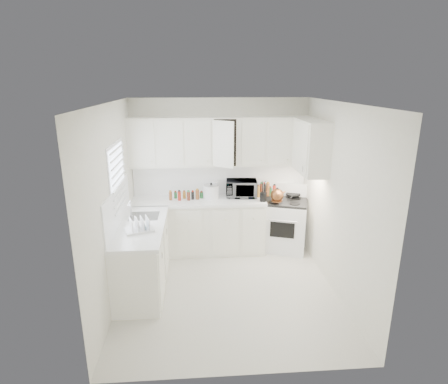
{
  "coord_description": "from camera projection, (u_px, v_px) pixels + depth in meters",
  "views": [
    {
      "loc": [
        -0.4,
        -4.61,
        2.86
      ],
      "look_at": [
        0.0,
        0.7,
        1.25
      ],
      "focal_mm": 29.51,
      "sensor_mm": 36.0,
      "label": 1
    }
  ],
  "objects": [
    {
      "name": "spice_left_1",
      "position": [
        175.0,
        196.0,
        6.17
      ],
      "size": [
        0.06,
        0.06,
        0.13
      ],
      "primitive_type": "cylinder",
      "color": "#267437",
      "rests_on": "countertop_back"
    },
    {
      "name": "spice_left_3",
      "position": [
        184.0,
        195.0,
        6.19
      ],
      "size": [
        0.06,
        0.06,
        0.13
      ],
      "primitive_type": "cylinder",
      "color": "#BA802B",
      "rests_on": "countertop_back"
    },
    {
      "name": "paper_towel",
      "position": [
        215.0,
        189.0,
        6.33
      ],
      "size": [
        0.12,
        0.12,
        0.27
      ],
      "primitive_type": "cylinder",
      "color": "white",
      "rests_on": "countertop_back"
    },
    {
      "name": "sauce_right_4",
      "position": [
        266.0,
        190.0,
        6.4
      ],
      "size": [
        0.06,
        0.06,
        0.19
      ],
      "primitive_type": "cylinder",
      "color": "brown",
      "rests_on": "countertop_back"
    },
    {
      "name": "wall_left",
      "position": [
        113.0,
        206.0,
        4.77
      ],
      "size": [
        0.0,
        3.2,
        3.2
      ],
      "primitive_type": "plane",
      "rotation": [
        1.57,
        0.0,
        1.57
      ],
      "color": "white",
      "rests_on": "ground"
    },
    {
      "name": "lower_cabinets_back",
      "position": [
        199.0,
        227.0,
        6.34
      ],
      "size": [
        2.22,
        0.6,
        0.9
      ],
      "primitive_type": null,
      "color": "white",
      "rests_on": "floor"
    },
    {
      "name": "backsplash_back",
      "position": [
        220.0,
        179.0,
        6.42
      ],
      "size": [
        2.98,
        0.02,
        0.55
      ],
      "primitive_type": "cube",
      "color": "white",
      "rests_on": "wall_back"
    },
    {
      "name": "floor",
      "position": [
        228.0,
        290.0,
        5.25
      ],
      "size": [
        3.2,
        3.2,
        0.0
      ],
      "primitive_type": "plane",
      "color": "silver",
      "rests_on": "ground"
    },
    {
      "name": "tea_kettle",
      "position": [
        277.0,
        194.0,
        6.08
      ],
      "size": [
        0.28,
        0.24,
        0.25
      ],
      "primitive_type": null,
      "rotation": [
        0.0,
        0.0,
        0.02
      ],
      "color": "brown",
      "rests_on": "stove"
    },
    {
      "name": "wall_front",
      "position": [
        243.0,
        259.0,
        3.35
      ],
      "size": [
        3.0,
        0.0,
        3.0
      ],
      "primitive_type": "plane",
      "rotation": [
        -1.57,
        0.0,
        0.0
      ],
      "color": "white",
      "rests_on": "ground"
    },
    {
      "name": "window_blinds",
      "position": [
        118.0,
        181.0,
        5.03
      ],
      "size": [
        0.06,
        0.96,
        1.06
      ],
      "primitive_type": null,
      "color": "white",
      "rests_on": "wall_left"
    },
    {
      "name": "backsplash_left",
      "position": [
        117.0,
        207.0,
        4.98
      ],
      "size": [
        0.02,
        1.6,
        0.55
      ],
      "primitive_type": "cube",
      "color": "white",
      "rests_on": "wall_left"
    },
    {
      "name": "utensil_crock",
      "position": [
        263.0,
        191.0,
        6.04
      ],
      "size": [
        0.14,
        0.14,
        0.36
      ],
      "primitive_type": null,
      "rotation": [
        0.0,
        0.0,
        -0.17
      ],
      "color": "black",
      "rests_on": "countertop_back"
    },
    {
      "name": "spice_left_4",
      "position": [
        189.0,
        194.0,
        6.28
      ],
      "size": [
        0.06,
        0.06,
        0.13
      ],
      "primitive_type": "cylinder",
      "color": "#5F2A1B",
      "rests_on": "countertop_back"
    },
    {
      "name": "spice_left_7",
      "position": [
        202.0,
        195.0,
        6.21
      ],
      "size": [
        0.06,
        0.06,
        0.13
      ],
      "primitive_type": "cylinder",
      "color": "#267437",
      "rests_on": "countertop_back"
    },
    {
      "name": "frying_pan",
      "position": [
        293.0,
        194.0,
        6.44
      ],
      "size": [
        0.39,
        0.48,
        0.04
      ],
      "primitive_type": null,
      "rotation": [
        0.0,
        0.0,
        -0.39
      ],
      "color": "black",
      "rests_on": "stove"
    },
    {
      "name": "wall_back",
      "position": [
        220.0,
        174.0,
        6.41
      ],
      "size": [
        3.0,
        0.0,
        3.0
      ],
      "primitive_type": "plane",
      "rotation": [
        1.57,
        0.0,
        0.0
      ],
      "color": "white",
      "rests_on": "ground"
    },
    {
      "name": "sauce_right_2",
      "position": [
        260.0,
        190.0,
        6.4
      ],
      "size": [
        0.06,
        0.06,
        0.19
      ],
      "primitive_type": "cylinder",
      "color": "#5F2A1B",
      "rests_on": "countertop_back"
    },
    {
      "name": "spice_left_0",
      "position": [
        171.0,
        194.0,
        6.26
      ],
      "size": [
        0.06,
        0.06,
        0.13
      ],
      "primitive_type": "cylinder",
      "color": "brown",
      "rests_on": "countertop_back"
    },
    {
      "name": "countertop_back",
      "position": [
        198.0,
        201.0,
        6.19
      ],
      "size": [
        2.24,
        0.64,
        0.05
      ],
      "primitive_type": "cube",
      "color": "white",
      "rests_on": "lower_cabinets_back"
    },
    {
      "name": "sauce_right_3",
      "position": [
        264.0,
        191.0,
        6.34
      ],
      "size": [
        0.06,
        0.06,
        0.19
      ],
      "primitive_type": "cylinder",
      "color": "black",
      "rests_on": "countertop_back"
    },
    {
      "name": "spice_left_5",
      "position": [
        193.0,
        195.0,
        6.2
      ],
      "size": [
        0.06,
        0.06,
        0.13
      ],
      "primitive_type": "cylinder",
      "color": "black",
      "rests_on": "countertop_back"
    },
    {
      "name": "sauce_right_1",
      "position": [
        258.0,
        191.0,
        6.33
      ],
      "size": [
        0.06,
        0.06,
        0.19
      ],
      "primitive_type": "cylinder",
      "color": "#BA802B",
      "rests_on": "countertop_back"
    },
    {
      "name": "wall_right",
      "position": [
        338.0,
        201.0,
        4.99
      ],
      "size": [
        0.0,
        3.2,
        3.2
      ],
      "primitive_type": "plane",
      "rotation": [
        1.57,
        0.0,
        -1.57
      ],
      "color": "white",
      "rests_on": "ground"
    },
    {
      "name": "sauce_right_0",
      "position": [
        254.0,
        190.0,
        6.39
      ],
      "size": [
        0.06,
        0.06,
        0.19
      ],
      "primitive_type": "cylinder",
      "color": "#A72216",
      "rests_on": "countertop_back"
    },
    {
      "name": "sauce_right_5",
      "position": [
        270.0,
        191.0,
        6.35
      ],
      "size": [
        0.06,
        0.06,
        0.19
      ],
      "primitive_type": "cylinder",
      "color": "#267437",
      "rests_on": "countertop_back"
    },
    {
      "name": "spice_left_6",
      "position": [
        198.0,
        194.0,
        6.29
      ],
      "size": [
        0.06,
        0.06,
        0.13
      ],
      "primitive_type": "cylinder",
      "color": "brown",
      "rests_on": "countertop_back"
    },
    {
      "name": "microwave",
      "position": [
        241.0,
        187.0,
        6.29
      ],
      "size": [
        0.54,
        0.33,
        0.35
      ],
      "primitive_type": "imported",
      "rotation": [
        0.0,
        0.0,
        -0.09
      ],
      "color": "gray",
      "rests_on": "countertop_back"
    },
    {
      "name": "countertop_left",
      "position": [
        141.0,
        227.0,
        5.09
      ],
      "size": [
        0.64,
        1.62,
        0.05
      ],
      "primitive_type": "cube",
      "color": "white",
      "rests_on": "lower_cabinets_left"
    },
    {
      "name": "upper_cabinets_right",
      "position": [
        309.0,
        172.0,
        5.7
      ],
      "size": [
        0.33,
        0.9,
        0.8
      ],
      "primitive_type": null,
      "color": "white",
      "rests_on": "wall_right"
    },
    {
      "name": "dish_rack",
      "position": [
        139.0,
        224.0,
        4.86
      ],
      "size": [
        0.43,
        0.37,
        0.2
      ],
      "primitive_type": null,
      "rotation": [
        0.0,
        0.0,
        0.33
      ],
      "color": "white",
      "rests_on": "countertop_left"
    },
    {
      "name": "ceiling",
      "position": [
        228.0,
        103.0,
        4.5
      ],
      "size": [
        3.2,
        3.2,
        0.0
      ],
      "primitive_type": "plane",
      "rotation": [
        3.14,
        0.0,
        0.0
      ],
      "color": "white",
      "rests_on": "ground"
    },
    {
      "name": "upper_cabinets_back",
      "position": [
        221.0,
        165.0,
        6.19
      ],
      "size": [
        3.0,
        0.33,
        0.8
      ],
      "primitive_type": null,
      "color": "white",
      "rests_on": "wall_back"
    },
    {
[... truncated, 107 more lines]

